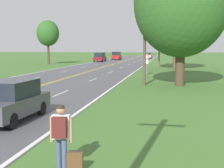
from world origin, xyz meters
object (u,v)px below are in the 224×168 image
traffic_sign (146,59)px  car_maroon_van_mid_near (100,57)px  car_champagne_suv_receding (148,55)px  tree_right_cluster (181,2)px  tree_left_verge (177,17)px  tree_behind_sign (48,33)px  suitcase (75,162)px  hitchhiker_person (61,131)px  car_red_suv_mid_far (117,56)px  car_dark_grey_sedan_approaching (9,100)px

traffic_sign → car_maroon_van_mid_near: traffic_sign is taller
car_champagne_suv_receding → tree_right_cluster: bearing=6.3°
tree_left_verge → tree_right_cluster: bearing=-90.2°
tree_behind_sign → tree_right_cluster: (22.42, -28.96, 0.88)m
traffic_sign → tree_right_cluster: (3.28, -9.30, 4.72)m
car_maroon_van_mid_near → suitcase: bearing=-165.3°
hitchhiker_person → car_champagne_suv_receding: car_champagne_suv_receding is taller
tree_behind_sign → car_red_suv_mid_far: (8.73, 23.14, -4.52)m
tree_right_cluster → car_maroon_van_mid_near: tree_right_cluster is taller
tree_behind_sign → car_dark_grey_sedan_approaching: bearing=-70.4°
hitchhiker_person → car_red_suv_mid_far: 70.85m
tree_right_cluster → car_champagne_suv_receding: (-6.41, 61.00, -5.55)m
tree_left_verge → tree_right_cluster: (-0.07, -18.69, -0.65)m
suitcase → traffic_sign: (-0.21, 27.35, 1.48)m
hitchhiker_person → car_red_suv_mid_far: bearing=2.7°
tree_right_cluster → car_dark_grey_sedan_approaching: tree_right_cluster is taller
tree_left_verge → car_champagne_suv_receding: size_ratio=2.63×
suitcase → car_red_suv_mid_far: car_red_suv_mid_far is taller
suitcase → car_red_suv_mid_far: size_ratio=0.13×
hitchhiker_person → car_dark_grey_sedan_approaching: size_ratio=0.39×
tree_left_verge → car_champagne_suv_receding: tree_left_verge is taller
car_maroon_van_mid_near → car_champagne_suv_receding: bearing=-21.1°
hitchhiker_person → tree_left_verge: size_ratio=0.14×
traffic_sign → car_champagne_suv_receding: traffic_sign is taller
hitchhiker_person → car_champagne_suv_receding: 79.06m
car_dark_grey_sedan_approaching → car_maroon_van_mid_near: size_ratio=0.96×
car_red_suv_mid_far → tree_behind_sign: bearing=160.1°
traffic_sign → tree_left_verge: bearing=70.3°
car_dark_grey_sedan_approaching → car_red_suv_mid_far: bearing=-172.6°
tree_left_verge → tree_right_cluster: tree_left_verge is taller
traffic_sign → car_dark_grey_sedan_approaching: bearing=-100.3°
suitcase → traffic_sign: 27.39m
suitcase → tree_right_cluster: 19.32m
tree_left_verge → car_champagne_suv_receding: (-6.48, 42.32, -6.20)m
tree_right_cluster → car_dark_grey_sedan_approaching: bearing=-119.2°
hitchhiker_person → car_dark_grey_sedan_approaching: (-3.96, 4.78, -0.18)m
tree_behind_sign → car_maroon_van_mid_near: size_ratio=1.83×
hitchhiker_person → car_champagne_suv_receding: size_ratio=0.38×
car_champagne_suv_receding → tree_left_verge: bearing=9.0°
traffic_sign → tree_behind_sign: tree_behind_sign is taller
tree_behind_sign → car_maroon_van_mid_near: tree_behind_sign is taller
car_champagne_suv_receding → hitchhiker_person: bearing=2.4°
suitcase → car_red_suv_mid_far: bearing=3.0°
car_maroon_van_mid_near → tree_right_cluster: bearing=-156.4°
hitchhiker_person → tree_behind_sign: size_ratio=0.21×
suitcase → tree_left_verge: bearing=-10.5°
traffic_sign → car_dark_grey_sedan_approaching: traffic_sign is taller
suitcase → tree_behind_sign: bearing=16.8°
suitcase → traffic_sign: traffic_sign is taller
suitcase → car_maroon_van_mid_near: car_maroon_van_mid_near is taller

